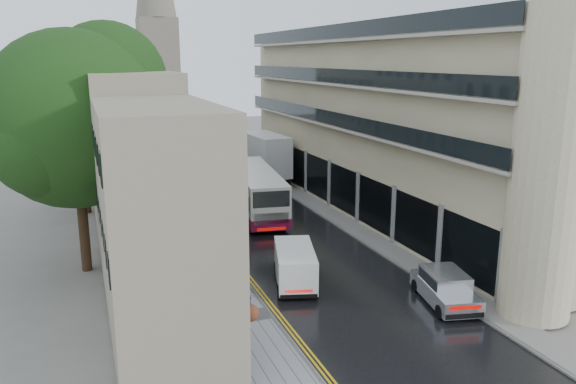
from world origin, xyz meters
TOP-DOWN VIEW (x-y plane):
  - road at (0.00, 27.50)m, footprint 9.00×85.00m
  - left_sidewalk at (-5.85, 27.50)m, footprint 2.70×85.00m
  - right_sidewalk at (5.40, 27.50)m, footprint 1.80×85.00m
  - old_shop_row at (-9.45, 30.00)m, footprint 4.50×56.00m
  - modern_block at (10.30, 26.00)m, footprint 8.00×40.00m
  - church_spire at (0.50, 82.00)m, footprint 6.40×6.40m
  - tree_near at (-12.50, 20.00)m, footprint 10.56×10.56m
  - tree_far at (-12.20, 33.00)m, footprint 9.24×9.24m
  - cream_bus at (-1.50, 25.14)m, footprint 4.41×12.62m
  - white_lorry at (2.93, 36.48)m, footprint 3.30×9.28m
  - silver_hatchback at (2.76, 7.75)m, footprint 2.86×4.79m
  - white_van at (-3.42, 12.59)m, footprint 3.16×4.95m
  - navy_van at (-4.30, 25.33)m, footprint 3.30×6.01m
  - pedestrian at (-5.84, 23.80)m, footprint 0.68×0.53m
  - lamp_post_near at (-4.75, 17.88)m, footprint 0.95×0.40m
  - lamp_post_far at (-4.70, 36.54)m, footprint 0.94×0.25m

SIDE VIEW (x-z plane):
  - road at x=0.00m, z-range 0.00..0.02m
  - left_sidewalk at x=-5.85m, z-range 0.00..0.12m
  - right_sidewalk at x=5.40m, z-range 0.00..0.12m
  - silver_hatchback at x=2.76m, z-range 0.02..1.70m
  - pedestrian at x=-5.84m, z-range 0.12..1.77m
  - white_van at x=-3.42m, z-range 0.02..2.09m
  - navy_van at x=-4.30m, z-range 0.02..2.92m
  - cream_bus at x=-1.50m, z-range 0.02..3.39m
  - white_lorry at x=2.93m, z-range 0.02..4.81m
  - lamp_post_near at x=-4.75m, z-range 0.12..8.39m
  - lamp_post_far at x=-4.70m, z-range 0.12..8.40m
  - old_shop_row at x=-9.45m, z-range 0.00..12.00m
  - tree_far at x=-12.20m, z-range 0.00..12.46m
  - tree_near at x=-12.50m, z-range 0.00..13.89m
  - modern_block at x=10.30m, z-range 0.00..14.00m
  - church_spire at x=0.50m, z-range 0.00..40.00m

